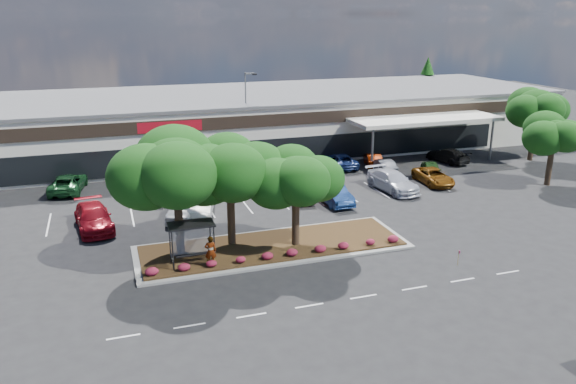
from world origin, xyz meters
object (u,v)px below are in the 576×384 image
object	(u,v)px
light_pole	(247,124)
survey_stake	(459,256)
car_1	(181,208)
car_0	(94,218)

from	to	relation	value
light_pole	survey_stake	bearing A→B (deg)	-78.09
light_pole	survey_stake	distance (m)	29.36
survey_stake	car_1	xyz separation A→B (m)	(-15.07, 13.92, 0.18)
survey_stake	car_0	xyz separation A→B (m)	(-21.37, 13.69, 0.21)
light_pole	car_0	distance (m)	21.60
light_pole	car_1	distance (m)	17.50
car_0	survey_stake	bearing A→B (deg)	-39.67
car_0	car_1	distance (m)	6.30
car_1	car_0	bearing A→B (deg)	-161.43
car_0	car_1	size ratio (longest dim) A/B	1.21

